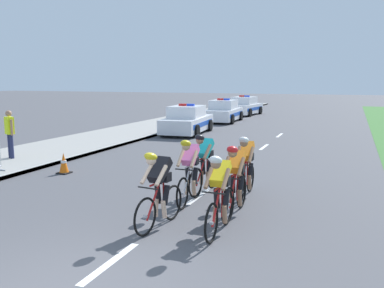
{
  "coord_description": "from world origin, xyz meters",
  "views": [
    {
      "loc": [
        3.4,
        -3.95,
        2.84
      ],
      "look_at": [
        -0.63,
        6.37,
        1.1
      ],
      "focal_mm": 38.34,
      "sensor_mm": 36.0,
      "label": 1
    }
  ],
  "objects_px": {
    "cyclist_third": "(190,170)",
    "cyclist_fourth": "(235,179)",
    "cyclist_lead": "(159,188)",
    "police_car_nearest": "(187,121)",
    "police_car_second": "(224,112)",
    "cyclist_sixth": "(246,166)",
    "traffic_cone_near": "(64,163)",
    "spectator_closest": "(10,131)",
    "police_car_third": "(245,107)",
    "cyclist_second": "(220,193)",
    "cyclist_fifth": "(204,162)"
  },
  "relations": [
    {
      "from": "cyclist_third",
      "to": "police_car_third",
      "type": "xyz_separation_m",
      "value": [
        -4.74,
        24.08,
        -0.11
      ]
    },
    {
      "from": "cyclist_second",
      "to": "police_car_nearest",
      "type": "xyz_separation_m",
      "value": [
        -5.94,
        13.14,
        -0.11
      ]
    },
    {
      "from": "cyclist_sixth",
      "to": "police_car_third",
      "type": "distance_m",
      "value": 23.82
    },
    {
      "from": "cyclist_fourth",
      "to": "police_car_third",
      "type": "relative_size",
      "value": 0.38
    },
    {
      "from": "cyclist_sixth",
      "to": "police_car_third",
      "type": "relative_size",
      "value": 0.38
    },
    {
      "from": "police_car_second",
      "to": "police_car_third",
      "type": "height_order",
      "value": "same"
    },
    {
      "from": "cyclist_second",
      "to": "spectator_closest",
      "type": "height_order",
      "value": "spectator_closest"
    },
    {
      "from": "cyclist_sixth",
      "to": "police_car_nearest",
      "type": "xyz_separation_m",
      "value": [
        -5.81,
        10.6,
        -0.11
      ]
    },
    {
      "from": "cyclist_fourth",
      "to": "cyclist_sixth",
      "type": "bearing_deg",
      "value": 94.92
    },
    {
      "from": "cyclist_sixth",
      "to": "spectator_closest",
      "type": "height_order",
      "value": "spectator_closest"
    },
    {
      "from": "police_car_second",
      "to": "police_car_third",
      "type": "bearing_deg",
      "value": 90.02
    },
    {
      "from": "cyclist_fourth",
      "to": "cyclist_sixth",
      "type": "xyz_separation_m",
      "value": [
        -0.12,
        1.39,
        0.0
      ]
    },
    {
      "from": "cyclist_lead",
      "to": "traffic_cone_near",
      "type": "height_order",
      "value": "cyclist_lead"
    },
    {
      "from": "cyclist_sixth",
      "to": "traffic_cone_near",
      "type": "bearing_deg",
      "value": 175.23
    },
    {
      "from": "cyclist_third",
      "to": "traffic_cone_near",
      "type": "xyz_separation_m",
      "value": [
        -4.72,
        1.46,
        -0.48
      ]
    },
    {
      "from": "cyclist_fourth",
      "to": "cyclist_second",
      "type": "bearing_deg",
      "value": -89.38
    },
    {
      "from": "cyclist_lead",
      "to": "police_car_second",
      "type": "distance_m",
      "value": 20.49
    },
    {
      "from": "cyclist_second",
      "to": "spectator_closest",
      "type": "distance_m",
      "value": 9.69
    },
    {
      "from": "cyclist_lead",
      "to": "police_car_nearest",
      "type": "relative_size",
      "value": 0.38
    },
    {
      "from": "cyclist_second",
      "to": "police_car_nearest",
      "type": "relative_size",
      "value": 0.38
    },
    {
      "from": "cyclist_fifth",
      "to": "cyclist_sixth",
      "type": "distance_m",
      "value": 1.07
    },
    {
      "from": "cyclist_sixth",
      "to": "traffic_cone_near",
      "type": "relative_size",
      "value": 2.69
    },
    {
      "from": "cyclist_lead",
      "to": "cyclist_second",
      "type": "xyz_separation_m",
      "value": [
        1.18,
        0.13,
        0.0
      ]
    },
    {
      "from": "cyclist_sixth",
      "to": "police_car_nearest",
      "type": "relative_size",
      "value": 0.38
    },
    {
      "from": "cyclist_lead",
      "to": "police_car_nearest",
      "type": "bearing_deg",
      "value": 109.75
    },
    {
      "from": "cyclist_fifth",
      "to": "traffic_cone_near",
      "type": "distance_m",
      "value": 4.77
    },
    {
      "from": "police_car_third",
      "to": "cyclist_fifth",
      "type": "bearing_deg",
      "value": -78.4
    },
    {
      "from": "cyclist_third",
      "to": "spectator_closest",
      "type": "xyz_separation_m",
      "value": [
        -7.66,
        2.33,
        0.3
      ]
    },
    {
      "from": "cyclist_third",
      "to": "cyclist_fourth",
      "type": "distance_m",
      "value": 1.26
    },
    {
      "from": "police_car_second",
      "to": "cyclist_third",
      "type": "bearing_deg",
      "value": -75.45
    },
    {
      "from": "spectator_closest",
      "to": "cyclist_fourth",
      "type": "bearing_deg",
      "value": -17.17
    },
    {
      "from": "cyclist_third",
      "to": "cyclist_fourth",
      "type": "bearing_deg",
      "value": -19.0
    },
    {
      "from": "police_car_third",
      "to": "traffic_cone_near",
      "type": "relative_size",
      "value": 7.09
    },
    {
      "from": "cyclist_fourth",
      "to": "cyclist_sixth",
      "type": "distance_m",
      "value": 1.39
    },
    {
      "from": "cyclist_second",
      "to": "traffic_cone_near",
      "type": "distance_m",
      "value": 6.67
    },
    {
      "from": "cyclist_fourth",
      "to": "traffic_cone_near",
      "type": "relative_size",
      "value": 2.69
    },
    {
      "from": "cyclist_fifth",
      "to": "police_car_second",
      "type": "relative_size",
      "value": 0.38
    },
    {
      "from": "cyclist_lead",
      "to": "spectator_closest",
      "type": "distance_m",
      "value": 8.68
    },
    {
      "from": "spectator_closest",
      "to": "police_car_second",
      "type": "bearing_deg",
      "value": 79.58
    },
    {
      "from": "police_car_nearest",
      "to": "cyclist_lead",
      "type": "bearing_deg",
      "value": -70.25
    },
    {
      "from": "cyclist_fourth",
      "to": "police_car_second",
      "type": "distance_m",
      "value": 19.58
    },
    {
      "from": "cyclist_second",
      "to": "police_car_second",
      "type": "bearing_deg",
      "value": 106.71
    },
    {
      "from": "police_car_nearest",
      "to": "spectator_closest",
      "type": "height_order",
      "value": "spectator_closest"
    },
    {
      "from": "cyclist_third",
      "to": "cyclist_fourth",
      "type": "relative_size",
      "value": 1.0
    },
    {
      "from": "cyclist_fourth",
      "to": "police_car_nearest",
      "type": "height_order",
      "value": "police_car_nearest"
    },
    {
      "from": "police_car_second",
      "to": "cyclist_sixth",
      "type": "bearing_deg",
      "value": -71.4
    },
    {
      "from": "cyclist_fifth",
      "to": "police_car_third",
      "type": "xyz_separation_m",
      "value": [
        -4.74,
        23.09,
        -0.11
      ]
    },
    {
      "from": "cyclist_third",
      "to": "police_car_second",
      "type": "xyz_separation_m",
      "value": [
        -4.74,
        18.24,
        -0.11
      ]
    },
    {
      "from": "police_car_second",
      "to": "spectator_closest",
      "type": "xyz_separation_m",
      "value": [
        -2.93,
        -15.92,
        0.4
      ]
    },
    {
      "from": "cyclist_lead",
      "to": "cyclist_fifth",
      "type": "xyz_separation_m",
      "value": [
        -0.03,
        2.67,
        0.0
      ]
    }
  ]
}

